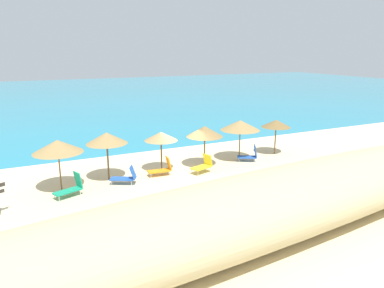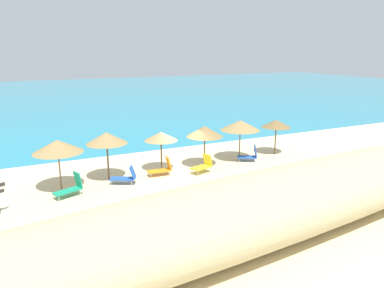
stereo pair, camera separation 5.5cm
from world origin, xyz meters
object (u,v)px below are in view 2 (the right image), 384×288
(beach_umbrella_0, at_px, (58,146))
(lounge_chair_4, at_px, (162,168))
(lounge_chair_0, at_px, (126,177))
(lounge_chair_3, at_px, (71,187))
(beach_umbrella_1, at_px, (107,138))
(beach_umbrella_3, at_px, (205,131))
(beach_umbrella_5, at_px, (276,124))
(lounge_chair_1, at_px, (203,165))
(beach_umbrella_2, at_px, (161,136))
(beach_umbrella_4, at_px, (240,125))
(lounge_chair_2, at_px, (250,155))
(beach_ball, at_px, (298,166))

(beach_umbrella_0, height_order, lounge_chair_4, beach_umbrella_0)
(beach_umbrella_0, xyz_separation_m, lounge_chair_4, (5.82, -0.20, -2.00))
(lounge_chair_0, height_order, lounge_chair_3, lounge_chair_3)
(beach_umbrella_1, bearing_deg, beach_umbrella_3, -2.26)
(lounge_chair_4, bearing_deg, beach_umbrella_5, -80.64)
(beach_umbrella_5, relative_size, lounge_chair_3, 1.61)
(lounge_chair_0, bearing_deg, lounge_chair_1, -63.58)
(beach_umbrella_0, relative_size, beach_umbrella_2, 1.11)
(beach_umbrella_1, height_order, lounge_chair_0, beach_umbrella_1)
(beach_umbrella_3, relative_size, beach_umbrella_4, 0.96)
(beach_umbrella_5, height_order, lounge_chair_4, beach_umbrella_5)
(beach_umbrella_1, bearing_deg, beach_umbrella_2, 2.21)
(lounge_chair_0, bearing_deg, lounge_chair_3, 125.91)
(beach_umbrella_0, bearing_deg, beach_umbrella_2, 5.80)
(beach_umbrella_5, height_order, lounge_chair_1, beach_umbrella_5)
(beach_umbrella_1, xyz_separation_m, beach_umbrella_2, (3.38, 0.13, -0.27))
(beach_umbrella_3, xyz_separation_m, lounge_chair_2, (3.31, -0.36, -1.90))
(lounge_chair_4, bearing_deg, beach_umbrella_0, 91.95)
(beach_umbrella_2, height_order, beach_umbrella_5, beach_umbrella_5)
(beach_umbrella_2, bearing_deg, lounge_chair_2, -6.79)
(beach_umbrella_1, relative_size, lounge_chair_3, 1.80)
(lounge_chair_1, distance_m, lounge_chair_2, 4.01)
(beach_umbrella_1, xyz_separation_m, lounge_chair_0, (0.67, -1.21, -2.06))
(beach_umbrella_0, relative_size, lounge_chair_4, 1.91)
(beach_umbrella_1, bearing_deg, beach_ball, -16.18)
(beach_umbrella_5, distance_m, lounge_chair_1, 7.09)
(beach_ball, bearing_deg, beach_umbrella_4, 125.03)
(beach_umbrella_1, height_order, beach_ball, beach_umbrella_1)
(beach_umbrella_0, distance_m, beach_umbrella_2, 6.13)
(lounge_chair_0, bearing_deg, beach_ball, -73.65)
(beach_umbrella_1, bearing_deg, lounge_chair_4, -12.51)
(lounge_chair_4, bearing_deg, lounge_chair_0, 106.15)
(lounge_chair_4, xyz_separation_m, beach_ball, (8.30, -2.62, -0.26))
(lounge_chair_0, xyz_separation_m, lounge_chair_1, (4.91, -0.08, 0.04))
(beach_umbrella_1, bearing_deg, beach_umbrella_0, -169.80)
(lounge_chair_1, xyz_separation_m, beach_ball, (5.82, -2.01, -0.31))
(beach_umbrella_2, xyz_separation_m, beach_umbrella_3, (2.85, -0.38, 0.11))
(beach_umbrella_3, distance_m, lounge_chair_3, 8.90)
(lounge_chair_0, xyz_separation_m, lounge_chair_2, (8.86, 0.61, 0.01))
(lounge_chair_3, relative_size, lounge_chair_4, 1.07)
(beach_umbrella_3, height_order, lounge_chair_3, beach_umbrella_3)
(beach_umbrella_4, relative_size, lounge_chair_0, 1.78)
(beach_umbrella_3, relative_size, beach_ball, 7.96)
(lounge_chair_0, bearing_deg, lounge_chair_4, -50.33)
(beach_umbrella_1, xyz_separation_m, beach_umbrella_3, (6.22, -0.25, -0.15))
(beach_umbrella_5, distance_m, lounge_chair_2, 3.38)
(beach_umbrella_0, xyz_separation_m, lounge_chair_2, (12.25, -0.11, -1.99))
(beach_umbrella_2, relative_size, lounge_chair_3, 1.60)
(lounge_chair_2, xyz_separation_m, beach_ball, (1.86, -2.71, -0.27))
(beach_umbrella_3, xyz_separation_m, beach_ball, (5.17, -3.06, -2.17))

